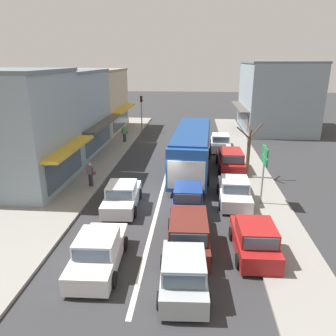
% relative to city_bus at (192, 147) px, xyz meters
% --- Properties ---
extents(ground_plane, '(140.00, 140.00, 0.00)m').
position_rel_city_bus_xyz_m(ground_plane, '(-1.84, -5.37, -1.88)').
color(ground_plane, '#2D2D30').
extents(lane_centre_line, '(0.20, 28.00, 0.01)m').
position_rel_city_bus_xyz_m(lane_centre_line, '(-1.84, -1.37, -1.88)').
color(lane_centre_line, silver).
rests_on(lane_centre_line, ground).
extents(sidewalk_left, '(5.20, 44.00, 0.14)m').
position_rel_city_bus_xyz_m(sidewalk_left, '(-8.64, 0.63, -1.81)').
color(sidewalk_left, gray).
rests_on(sidewalk_left, ground).
extents(kerb_right, '(2.80, 44.00, 0.12)m').
position_rel_city_bus_xyz_m(kerb_right, '(4.36, 0.63, -1.82)').
color(kerb_right, gray).
rests_on(kerb_right, ground).
extents(shopfront_corner_near, '(8.63, 7.23, 7.57)m').
position_rel_city_bus_xyz_m(shopfront_corner_near, '(-12.02, -3.95, 1.90)').
color(shopfront_corner_near, '#84939E').
rests_on(shopfront_corner_near, ground).
extents(shopfront_mid_block, '(8.28, 9.21, 7.26)m').
position_rel_city_bus_xyz_m(shopfront_mid_block, '(-12.02, 4.46, 1.74)').
color(shopfront_mid_block, '#84939E').
rests_on(shopfront_mid_block, ground).
extents(shopfront_far_end, '(8.13, 9.27, 7.08)m').
position_rel_city_bus_xyz_m(shopfront_far_end, '(-12.02, 13.87, 1.65)').
color(shopfront_far_end, '#B2A38E').
rests_on(shopfront_far_end, ground).
extents(building_right_far, '(8.48, 10.69, 7.93)m').
position_rel_city_bus_xyz_m(building_right_far, '(9.64, 16.32, 2.08)').
color(building_right_far, '#84939E').
rests_on(building_right_far, ground).
extents(city_bus, '(3.12, 10.96, 3.23)m').
position_rel_city_bus_xyz_m(city_bus, '(0.00, 0.00, 0.00)').
color(city_bus, '#1E4C99').
rests_on(city_bus, ground).
extents(sedan_behind_bus_mid, '(2.01, 4.26, 1.47)m').
position_rel_city_bus_xyz_m(sedan_behind_bus_mid, '(-3.63, -12.50, -1.22)').
color(sedan_behind_bus_mid, silver).
rests_on(sedan_behind_bus_mid, ground).
extents(hatchback_queue_far_back, '(1.84, 3.71, 1.54)m').
position_rel_city_bus_xyz_m(hatchback_queue_far_back, '(-0.11, -6.94, -1.17)').
color(hatchback_queue_far_back, navy).
rests_on(hatchback_queue_far_back, ground).
extents(hatchback_queue_gap_filler, '(1.95, 3.77, 1.54)m').
position_rel_city_bus_xyz_m(hatchback_queue_gap_filler, '(-0.11, -13.61, -1.17)').
color(hatchback_queue_gap_filler, '#9EA3A8').
rests_on(hatchback_queue_gap_filler, ground).
extents(wagon_behind_bus_near, '(2.04, 4.55, 1.58)m').
position_rel_city_bus_xyz_m(wagon_behind_bus_near, '(-0.00, -10.68, -1.14)').
color(wagon_behind_bus_near, '#561E19').
rests_on(wagon_behind_bus_near, ground).
extents(sedan_adjacent_lane_trail, '(2.05, 4.28, 1.47)m').
position_rel_city_bus_xyz_m(sedan_adjacent_lane_trail, '(-3.88, -6.79, -1.22)').
color(sedan_adjacent_lane_trail, silver).
rests_on(sedan_adjacent_lane_trail, ground).
extents(parked_hatchback_kerb_front, '(1.89, 3.74, 1.54)m').
position_rel_city_bus_xyz_m(parked_hatchback_kerb_front, '(2.87, -11.06, -1.17)').
color(parked_hatchback_kerb_front, maroon).
rests_on(parked_hatchback_kerb_front, ground).
extents(parked_sedan_kerb_second, '(1.96, 4.23, 1.47)m').
position_rel_city_bus_xyz_m(parked_sedan_kerb_second, '(2.61, -5.49, -1.22)').
color(parked_sedan_kerb_second, silver).
rests_on(parked_sedan_kerb_second, ground).
extents(parked_wagon_kerb_third, '(1.99, 4.53, 1.58)m').
position_rel_city_bus_xyz_m(parked_wagon_kerb_third, '(2.96, 0.58, -1.14)').
color(parked_wagon_kerb_third, maroon).
rests_on(parked_wagon_kerb_third, ground).
extents(parked_sedan_kerb_rear, '(2.02, 4.26, 1.47)m').
position_rel_city_bus_xyz_m(parked_sedan_kerb_rear, '(2.60, 6.47, -1.22)').
color(parked_sedan_kerb_rear, silver).
rests_on(parked_sedan_kerb_rear, ground).
extents(traffic_light_downstreet, '(0.32, 0.24, 4.20)m').
position_rel_city_bus_xyz_m(traffic_light_downstreet, '(-5.98, 13.56, 0.97)').
color(traffic_light_downstreet, gray).
rests_on(traffic_light_downstreet, ground).
extents(directional_road_sign, '(0.10, 1.40, 3.60)m').
position_rel_city_bus_xyz_m(directional_road_sign, '(4.12, -5.83, 0.82)').
color(directional_road_sign, gray).
rests_on(directional_road_sign, ground).
extents(street_tree_right, '(1.78, 1.60, 4.01)m').
position_rel_city_bus_xyz_m(street_tree_right, '(3.96, -1.29, 0.01)').
color(street_tree_right, brown).
rests_on(street_tree_right, ground).
extents(pedestrian_with_handbag_near, '(0.58, 0.53, 1.63)m').
position_rel_city_bus_xyz_m(pedestrian_with_handbag_near, '(-6.91, 8.24, -0.81)').
color(pedestrian_with_handbag_near, '#232838').
rests_on(pedestrian_with_handbag_near, sidewalk_left).
extents(pedestrian_browsing_midblock, '(0.66, 0.35, 1.63)m').
position_rel_city_bus_xyz_m(pedestrian_browsing_midblock, '(-6.56, -4.08, -0.81)').
color(pedestrian_browsing_midblock, '#333338').
rests_on(pedestrian_browsing_midblock, sidewalk_left).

